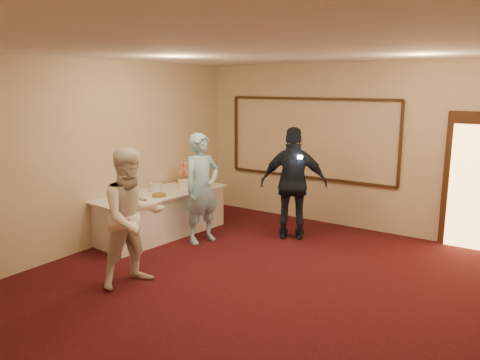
% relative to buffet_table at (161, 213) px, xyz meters
% --- Properties ---
extents(floor, '(7.00, 7.00, 0.00)m').
position_rel_buffet_table_xyz_m(floor, '(2.52, -1.17, -0.39)').
color(floor, black).
rests_on(floor, ground).
extents(room_walls, '(6.04, 7.04, 3.02)m').
position_rel_buffet_table_xyz_m(room_walls, '(2.52, -1.17, 1.64)').
color(room_walls, beige).
rests_on(room_walls, floor).
extents(wall_molding, '(3.45, 0.04, 1.55)m').
position_rel_buffet_table_xyz_m(wall_molding, '(1.72, 2.30, 1.21)').
color(wall_molding, black).
rests_on(wall_molding, room_walls).
extents(doorway, '(1.05, 0.07, 2.20)m').
position_rel_buffet_table_xyz_m(doorway, '(4.67, 2.28, 0.69)').
color(doorway, black).
rests_on(doorway, floor).
extents(buffet_table, '(1.20, 2.54, 0.77)m').
position_rel_buffet_table_xyz_m(buffet_table, '(0.00, 0.00, 0.00)').
color(buffet_table, white).
rests_on(buffet_table, floor).
extents(pavlova_tray, '(0.40, 0.51, 0.17)m').
position_rel_buffet_table_xyz_m(pavlova_tray, '(0.15, -0.86, 0.46)').
color(pavlova_tray, silver).
rests_on(pavlova_tray, buffet_table).
extents(cupcake_stand, '(0.30, 0.30, 0.44)m').
position_rel_buffet_table_xyz_m(cupcake_stand, '(-0.21, 0.86, 0.54)').
color(cupcake_stand, '#F25E56').
rests_on(cupcake_stand, buffet_table).
extents(plate_stack_a, '(0.19, 0.19, 0.16)m').
position_rel_buffet_table_xyz_m(plate_stack_a, '(-0.08, -0.03, 0.46)').
color(plate_stack_a, white).
rests_on(plate_stack_a, buffet_table).
extents(plate_stack_b, '(0.21, 0.21, 0.17)m').
position_rel_buffet_table_xyz_m(plate_stack_b, '(0.20, 0.40, 0.47)').
color(plate_stack_b, white).
rests_on(plate_stack_b, buffet_table).
extents(tart, '(0.27, 0.27, 0.05)m').
position_rel_buffet_table_xyz_m(tart, '(0.23, -0.28, 0.41)').
color(tart, white).
rests_on(tart, buffet_table).
extents(man, '(0.60, 0.76, 1.84)m').
position_rel_buffet_table_xyz_m(man, '(0.82, 0.14, 0.53)').
color(man, '#8ECAE7').
rests_on(man, floor).
extents(woman, '(0.92, 1.05, 1.82)m').
position_rel_buffet_table_xyz_m(woman, '(1.14, -1.72, 0.52)').
color(woman, white).
rests_on(woman, floor).
extents(guest, '(1.22, 0.92, 1.92)m').
position_rel_buffet_table_xyz_m(guest, '(2.00, 1.14, 0.57)').
color(guest, black).
rests_on(guest, floor).
extents(camera_flash, '(0.07, 0.04, 0.05)m').
position_rel_buffet_table_xyz_m(camera_flash, '(2.20, 0.95, 1.07)').
color(camera_flash, white).
rests_on(camera_flash, guest).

